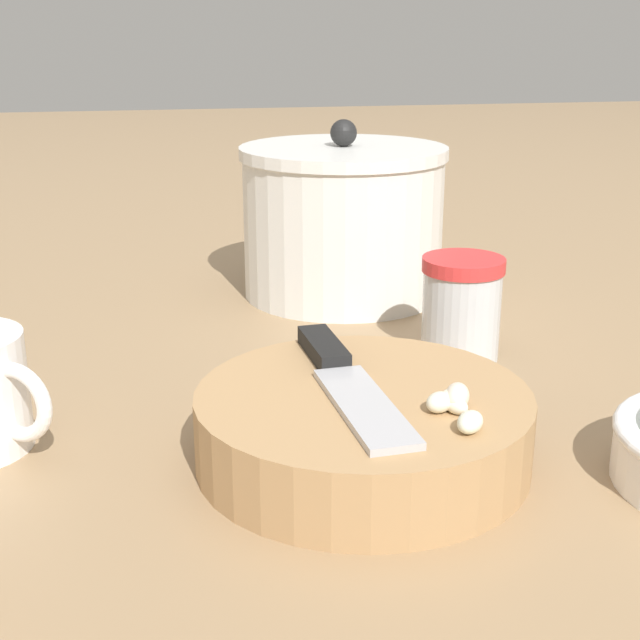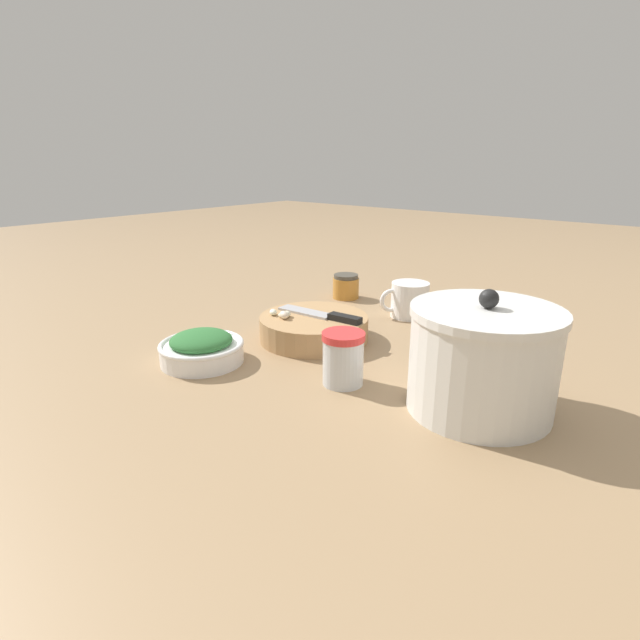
{
  "view_description": "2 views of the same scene",
  "coord_description": "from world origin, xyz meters",
  "views": [
    {
      "loc": [
        -0.15,
        -0.59,
        0.29
      ],
      "look_at": [
        -0.04,
        0.0,
        0.08
      ],
      "focal_mm": 50.0,
      "sensor_mm": 36.0,
      "label": 1
    },
    {
      "loc": [
        0.72,
        0.58,
        0.37
      ],
      "look_at": [
        0.0,
        -0.03,
        0.06
      ],
      "focal_mm": 28.0,
      "sensor_mm": 36.0,
      "label": 2
    }
  ],
  "objects": [
    {
      "name": "cutting_board",
      "position": [
        -0.02,
        -0.06,
        0.03
      ],
      "size": [
        0.23,
        0.23,
        0.05
      ],
      "color": "tan",
      "rests_on": "ground_plane"
    },
    {
      "name": "stock_pot",
      "position": [
        0.05,
        0.33,
        0.08
      ],
      "size": [
        0.22,
        0.22,
        0.19
      ],
      "color": "silver",
      "rests_on": "ground_plane"
    },
    {
      "name": "spice_jar",
      "position": [
        0.11,
        0.11,
        0.05
      ],
      "size": [
        0.07,
        0.07,
        0.09
      ],
      "color": "silver",
      "rests_on": "ground_plane"
    },
    {
      "name": "ground_plane",
      "position": [
        0.0,
        0.0,
        0.0
      ],
      "size": [
        5.0,
        5.0,
        0.0
      ],
      "primitive_type": "plane",
      "color": "#997A56"
    },
    {
      "name": "garlic_cloves",
      "position": [
        0.03,
        -0.11,
        0.06
      ],
      "size": [
        0.04,
        0.06,
        0.02
      ],
      "color": "beige",
      "rests_on": "cutting_board"
    },
    {
      "name": "chef_knife",
      "position": [
        -0.03,
        -0.04,
        0.06
      ],
      "size": [
        0.04,
        0.2,
        0.01
      ],
      "rotation": [
        0.0,
        0.0,
        3.21
      ],
      "color": "black",
      "rests_on": "cutting_board"
    }
  ]
}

